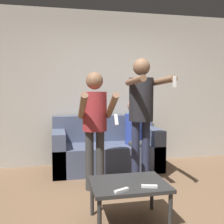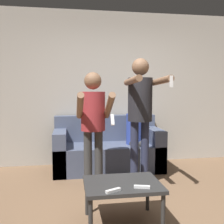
% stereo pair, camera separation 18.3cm
% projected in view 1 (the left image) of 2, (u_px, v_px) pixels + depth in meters
% --- Properties ---
extents(ground_plane, '(14.00, 14.00, 0.00)m').
position_uv_depth(ground_plane, '(153.00, 216.00, 2.78)').
color(ground_plane, brown).
extents(wall_back, '(6.40, 0.06, 2.70)m').
position_uv_depth(wall_back, '(112.00, 88.00, 4.73)').
color(wall_back, '#B7B2A8').
rests_on(wall_back, ground_plane).
extents(couch, '(1.76, 0.78, 0.88)m').
position_uv_depth(couch, '(106.00, 151.00, 4.38)').
color(couch, '#4C5670').
rests_on(couch, ground_plane).
extents(person_standing_left, '(0.44, 0.69, 1.56)m').
position_uv_depth(person_standing_left, '(95.00, 118.00, 3.40)').
color(person_standing_left, '#383838').
rests_on(person_standing_left, ground_plane).
extents(person_standing_right, '(0.45, 0.81, 1.75)m').
position_uv_depth(person_standing_right, '(142.00, 106.00, 3.52)').
color(person_standing_right, '#282D47').
rests_on(person_standing_right, ground_plane).
extents(person_seated, '(0.30, 0.53, 1.18)m').
position_uv_depth(person_seated, '(135.00, 131.00, 4.29)').
color(person_seated, '#383838').
rests_on(person_seated, ground_plane).
extents(coffee_table, '(0.75, 0.57, 0.42)m').
position_uv_depth(coffee_table, '(129.00, 187.00, 2.59)').
color(coffee_table, '#2D2D2D').
rests_on(coffee_table, ground_plane).
extents(remote_near, '(0.15, 0.10, 0.02)m').
position_uv_depth(remote_near, '(122.00, 190.00, 2.35)').
color(remote_near, white).
rests_on(remote_near, coffee_table).
extents(remote_far, '(0.15, 0.08, 0.02)m').
position_uv_depth(remote_far, '(149.00, 186.00, 2.45)').
color(remote_far, white).
rests_on(remote_far, coffee_table).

